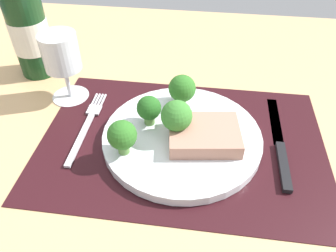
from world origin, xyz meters
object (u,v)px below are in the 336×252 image
at_px(fork, 87,125).
at_px(wine_glass, 61,57).
at_px(wine_bottle, 28,28).
at_px(knife, 280,146).
at_px(steak, 204,135).
at_px(plate, 182,137).

xyz_separation_m(fork, wine_glass, (-0.06, 0.08, 0.08)).
xyz_separation_m(wine_bottle, wine_glass, (0.10, -0.08, -0.01)).
distance_m(knife, wine_bottle, 0.53).
height_order(knife, wine_bottle, wine_bottle).
xyz_separation_m(steak, fork, (-0.21, 0.03, -0.03)).
bearing_deg(wine_bottle, knife, -19.50).
bearing_deg(steak, wine_glass, 157.82).
bearing_deg(wine_bottle, plate, -28.58).
bearing_deg(knife, plate, -178.26).
relative_size(steak, wine_bottle, 0.42).
bearing_deg(plate, wine_glass, 156.95).
xyz_separation_m(plate, wine_bottle, (-0.33, 0.18, 0.09)).
bearing_deg(fork, wine_bottle, 132.96).
height_order(steak, knife, steak).
bearing_deg(knife, wine_bottle, 160.38).
height_order(fork, wine_glass, wine_glass).
relative_size(plate, wine_glass, 1.99).
relative_size(fork, knife, 0.83).
height_order(fork, knife, knife).
bearing_deg(steak, plate, 163.59).
relative_size(plate, wine_bottle, 0.99).
xyz_separation_m(knife, wine_bottle, (-0.49, 0.18, 0.09)).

